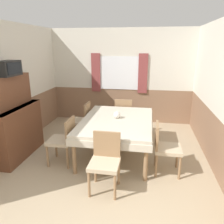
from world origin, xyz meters
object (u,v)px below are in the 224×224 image
at_px(chair_left_near, 64,139).
at_px(chair_head_window, 124,114).
at_px(chair_left_far, 82,119).
at_px(dining_table, 117,124).
at_px(chair_head_near, 105,159).
at_px(tv, 7,68).
at_px(sideboard, 15,123).
at_px(vase, 117,115).
at_px(chair_right_near, 164,146).

height_order(chair_left_near, chair_head_window, same).
bearing_deg(chair_left_far, dining_table, -121.67).
bearing_deg(chair_head_near, chair_left_near, -34.31).
distance_m(chair_head_near, tv, 2.41).
bearing_deg(chair_left_far, chair_left_near, -180.00).
bearing_deg(chair_left_near, sideboard, 83.40).
xyz_separation_m(dining_table, chair_head_window, (-0.00, 1.17, -0.14)).
bearing_deg(chair_left_far, chair_head_near, -152.44).
bearing_deg(chair_head_near, vase, -89.49).
bearing_deg(dining_table, chair_head_window, 90.00).
height_order(chair_left_far, chair_head_window, same).
relative_size(chair_left_far, sideboard, 0.55).
xyz_separation_m(chair_head_near, chair_left_near, (-0.90, 0.62, 0.00)).
height_order(dining_table, chair_head_window, chair_head_window).
bearing_deg(sideboard, dining_table, 12.66).
relative_size(dining_table, chair_left_far, 2.19).
xyz_separation_m(sideboard, vase, (1.93, 0.52, 0.11)).
bearing_deg(tv, chair_head_window, 40.24).
bearing_deg(sideboard, chair_right_near, -2.42).
bearing_deg(tv, dining_table, 13.31).
distance_m(chair_left_near, tv, 1.62).
distance_m(chair_right_near, vase, 1.16).
xyz_separation_m(chair_left_near, tv, (-1.02, 0.10, 1.25)).
relative_size(dining_table, chair_right_near, 2.19).
bearing_deg(chair_head_near, chair_right_near, -145.69).
distance_m(chair_left_far, chair_head_near, 1.95).
xyz_separation_m(chair_head_window, vase, (-0.01, -1.09, 0.31)).
distance_m(sideboard, vase, 2.01).
bearing_deg(tv, chair_right_near, -2.06).
relative_size(chair_right_near, sideboard, 0.55).
bearing_deg(chair_left_far, chair_right_near, -121.67).
xyz_separation_m(chair_left_near, sideboard, (-1.04, 0.12, 0.20)).
bearing_deg(chair_left_near, chair_right_near, -90.00).
height_order(chair_left_near, tv, tv).
height_order(dining_table, chair_left_near, chair_left_near).
bearing_deg(chair_head_window, chair_left_near, -117.56).
bearing_deg(chair_right_near, tv, -92.06).
xyz_separation_m(chair_left_far, chair_head_window, (0.90, 0.62, 0.00)).
bearing_deg(chair_left_far, sideboard, 133.67).
distance_m(dining_table, tv, 2.27).
height_order(chair_head_near, chair_head_window, same).
bearing_deg(chair_right_near, sideboard, -92.42).
relative_size(chair_left_far, chair_right_near, 1.00).
xyz_separation_m(chair_left_far, vase, (0.89, -0.47, 0.31)).
bearing_deg(chair_left_near, dining_table, -58.33).
bearing_deg(vase, chair_right_near, -35.02).
bearing_deg(vase, chair_head_near, -89.49).
bearing_deg(sideboard, tv, -44.54).
xyz_separation_m(chair_right_near, sideboard, (-2.85, 0.12, 0.20)).
distance_m(dining_table, chair_right_near, 1.07).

